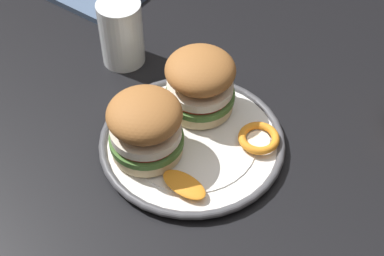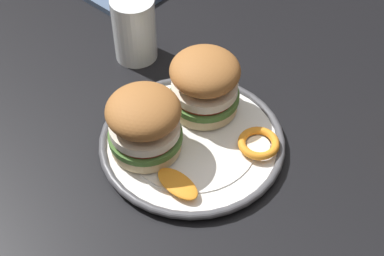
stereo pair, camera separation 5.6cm
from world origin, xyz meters
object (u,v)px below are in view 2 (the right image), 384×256
Objects in this scene: dining_table at (166,181)px; drinking_glass at (135,32)px; dinner_plate at (192,142)px; sandwich_half_right at (205,83)px; sandwich_half_left at (144,122)px.

drinking_glass reaches higher than dining_table.
dinner_plate is 0.09m from sandwich_half_right.
sandwich_half_left is 1.20× the size of drinking_glass.
dinner_plate is (-0.04, -0.01, 0.11)m from dining_table.
drinking_glass is at bearing -58.98° from sandwich_half_left.
dinner_plate reaches higher than dining_table.
dining_table is at bearing 15.24° from dinner_plate.
dinner_plate is at bearing -143.58° from sandwich_half_left.
drinking_glass is (0.17, -0.15, 0.04)m from dinner_plate.
sandwich_half_left reaches higher than drinking_glass.
dinner_plate is 2.41× the size of drinking_glass.
sandwich_half_left is (0.01, 0.03, 0.17)m from dining_table.
drinking_glass is at bearing -51.76° from dining_table.
sandwich_half_right reaches higher than drinking_glass.
dining_table is 0.26m from drinking_glass.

